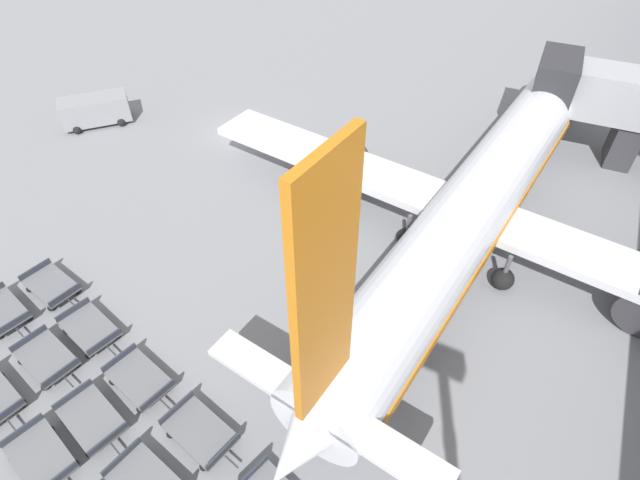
% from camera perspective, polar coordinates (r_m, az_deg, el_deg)
% --- Properties ---
extents(ground_plane, '(500.00, 500.00, 0.00)m').
position_cam_1_polar(ground_plane, '(37.71, -9.41, 11.97)').
color(ground_plane, gray).
extents(airplane, '(33.70, 36.04, 13.87)m').
position_cam_1_polar(airplane, '(27.71, 17.89, 4.64)').
color(airplane, silver).
rests_on(airplane, ground_plane).
extents(service_van, '(4.69, 4.90, 2.05)m').
position_cam_1_polar(service_van, '(41.31, -24.27, 13.41)').
color(service_van, gray).
rests_on(service_van, ground_plane).
extents(baggage_dolly_row_near_col_c, '(3.64, 2.37, 0.92)m').
position_cam_1_polar(baggage_dolly_row_near_col_c, '(22.98, -29.30, -20.87)').
color(baggage_dolly_row_near_col_c, slate).
rests_on(baggage_dolly_row_near_col_c, ground_plane).
extents(baggage_dolly_row_mid_a_col_a, '(3.64, 2.31, 0.92)m').
position_cam_1_polar(baggage_dolly_row_mid_a_col_a, '(28.42, -32.58, -6.93)').
color(baggage_dolly_row_mid_a_col_a, slate).
rests_on(baggage_dolly_row_mid_a_col_a, ground_plane).
extents(baggage_dolly_row_mid_a_col_b, '(3.64, 2.24, 0.92)m').
position_cam_1_polar(baggage_dolly_row_mid_a_col_b, '(25.50, -28.77, -11.79)').
color(baggage_dolly_row_mid_a_col_b, slate).
rests_on(baggage_dolly_row_mid_a_col_b, ground_plane).
extents(baggage_dolly_row_mid_a_col_c, '(3.64, 2.37, 0.92)m').
position_cam_1_polar(baggage_dolly_row_mid_a_col_c, '(22.96, -24.62, -18.14)').
color(baggage_dolly_row_mid_a_col_c, slate).
rests_on(baggage_dolly_row_mid_a_col_c, ground_plane).
extents(baggage_dolly_row_mid_b_col_a, '(3.63, 2.18, 0.92)m').
position_cam_1_polar(baggage_dolly_row_mid_b_col_a, '(28.47, -28.33, -4.61)').
color(baggage_dolly_row_mid_b_col_a, slate).
rests_on(baggage_dolly_row_mid_b_col_a, ground_plane).
extents(baggage_dolly_row_mid_b_col_b, '(3.64, 2.32, 0.92)m').
position_cam_1_polar(baggage_dolly_row_mid_b_col_b, '(25.72, -24.80, -9.20)').
color(baggage_dolly_row_mid_b_col_b, slate).
rests_on(baggage_dolly_row_mid_b_col_b, ground_plane).
extents(baggage_dolly_row_mid_b_col_c, '(3.64, 2.27, 0.92)m').
position_cam_1_polar(baggage_dolly_row_mid_b_col_c, '(23.25, -19.93, -14.73)').
color(baggage_dolly_row_mid_b_col_c, slate).
rests_on(baggage_dolly_row_mid_b_col_c, ground_plane).
extents(baggage_dolly_row_mid_b_col_d, '(3.64, 2.24, 0.92)m').
position_cam_1_polar(baggage_dolly_row_mid_b_col_d, '(21.37, -13.52, -20.57)').
color(baggage_dolly_row_mid_b_col_d, slate).
rests_on(baggage_dolly_row_mid_b_col_d, ground_plane).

